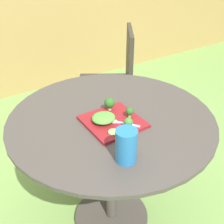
# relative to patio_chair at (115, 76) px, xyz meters

# --- Properties ---
(ground_plane) EXTENTS (12.00, 12.00, 0.00)m
(ground_plane) POSITION_rel_patio_chair_xyz_m (-0.54, -0.79, -0.53)
(ground_plane) COLOR #70994C
(bamboo_fence) EXTENTS (8.00, 0.08, 1.54)m
(bamboo_fence) POSITION_rel_patio_chair_xyz_m (-0.54, 1.18, 0.25)
(bamboo_fence) COLOR #9E7F47
(bamboo_fence) RESTS_ON ground_plane
(patio_table) EXTENTS (0.98, 0.98, 0.75)m
(patio_table) POSITION_rel_patio_chair_xyz_m (-0.54, -0.79, -0.02)
(patio_table) COLOR #423D38
(patio_table) RESTS_ON ground_plane
(patio_chair) EXTENTS (0.61, 0.61, 0.90)m
(patio_chair) POSITION_rel_patio_chair_xyz_m (0.00, 0.00, 0.00)
(patio_chair) COLOR #332D28
(patio_chair) RESTS_ON ground_plane
(salad_plate) EXTENTS (0.25, 0.25, 0.01)m
(salad_plate) POSITION_rel_patio_chair_xyz_m (-0.57, -0.84, 0.23)
(salad_plate) COLOR maroon
(salad_plate) RESTS_ON patio_table
(drinking_glass) EXTENTS (0.08, 0.08, 0.13)m
(drinking_glass) POSITION_rel_patio_chair_xyz_m (-0.67, -1.07, 0.29)
(drinking_glass) COLOR #236BA8
(drinking_glass) RESTS_ON patio_table
(fork) EXTENTS (0.11, 0.13, 0.00)m
(fork) POSITION_rel_patio_chair_xyz_m (-0.56, -0.87, 0.24)
(fork) COLOR silver
(fork) RESTS_ON salad_plate
(lettuce_mound) EXTENTS (0.11, 0.10, 0.04)m
(lettuce_mound) POSITION_rel_patio_chair_xyz_m (-0.61, -0.82, 0.26)
(lettuce_mound) COLOR #519338
(lettuce_mound) RESTS_ON salad_plate
(broccoli_floret_0) EXTENTS (0.04, 0.04, 0.05)m
(broccoli_floret_0) POSITION_rel_patio_chair_xyz_m (-0.49, -0.86, 0.27)
(broccoli_floret_0) COLOR #99B770
(broccoli_floret_0) RESTS_ON salad_plate
(broccoli_floret_1) EXTENTS (0.05, 0.05, 0.06)m
(broccoli_floret_1) POSITION_rel_patio_chair_xyz_m (-0.53, -0.75, 0.28)
(broccoli_floret_1) COLOR #99B770
(broccoli_floret_1) RESTS_ON salad_plate
(broccoli_floret_2) EXTENTS (0.04, 0.04, 0.05)m
(broccoli_floret_2) POSITION_rel_patio_chair_xyz_m (-0.55, -0.93, 0.27)
(broccoli_floret_2) COLOR #99B770
(broccoli_floret_2) RESTS_ON salad_plate
(cucumber_slice_0) EXTENTS (0.05, 0.05, 0.01)m
(cucumber_slice_0) POSITION_rel_patio_chair_xyz_m (-0.62, -0.92, 0.24)
(cucumber_slice_0) COLOR #8EB766
(cucumber_slice_0) RESTS_ON salad_plate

